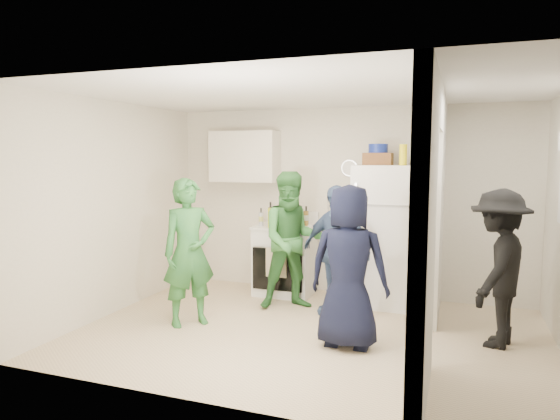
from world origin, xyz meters
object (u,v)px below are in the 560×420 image
Objects in this scene: blue_bowl at (378,148)px; yellow_cup_stack_top at (403,155)px; fridge at (384,235)px; person_denim at (336,250)px; person_navy at (349,266)px; wicker_basket at (378,159)px; person_green_center at (293,240)px; person_green_left at (189,252)px; person_nook at (499,268)px; stove at (285,260)px.

blue_bowl is 0.96× the size of yellow_cup_stack_top.
person_denim is (-0.47, -0.61, -0.11)m from fridge.
yellow_cup_stack_top is 1.84m from person_navy.
wicker_basket is 0.36m from yellow_cup_stack_top.
person_navy is at bearing -49.05° from person_denim.
wicker_basket is (-0.10, 0.05, 0.95)m from fridge.
blue_bowl reaches higher than fridge.
fridge is at bearing -1.27° from person_green_center.
person_green_left is 3.19m from person_nook.
person_navy is (0.35, -0.94, 0.03)m from person_denim.
blue_bowl reaches higher than person_denim.
stove is 0.55× the size of person_green_center.
stove is at bearing -179.05° from wicker_basket.
person_green_center is at bearing -0.51° from person_green_left.
person_denim is 0.96× the size of person_navy.
yellow_cup_stack_top is (0.22, -0.10, 1.00)m from fridge.
person_navy reaches higher than person_nook.
person_green_center reaches higher than person_navy.
person_green_left is at bearing -0.93° from person_navy.
yellow_cup_stack_top is (0.32, -0.15, -0.08)m from blue_bowl.
person_green_left is at bearing -110.99° from stove.
blue_bowl reaches higher than person_green_center.
person_green_left is at bearing -141.71° from fridge.
wicker_basket is 2.58m from person_green_left.
wicker_basket is (1.21, 0.02, 1.36)m from stove.
person_navy is at bearing -50.58° from person_nook.
person_navy is (-0.02, -1.60, -1.16)m from blue_bowl.
wicker_basket reaches higher than person_nook.
wicker_basket reaches higher than fridge.
person_denim is 0.99× the size of person_nook.
person_green_center is at bearing -47.54° from person_navy.
person_green_center is 2.33m from person_nook.
person_nook reaches higher than person_denim.
person_green_left reaches higher than person_navy.
person_denim is 1.00m from person_navy.
stove is at bearing -94.03° from person_nook.
person_green_center is (-0.92, -0.58, -0.99)m from wicker_basket.
person_denim is (1.43, 0.89, -0.05)m from person_green_left.
stove is 1.10m from person_denim.
blue_bowl is at bearing -89.82° from person_navy.
fridge is 0.96m from wicker_basket.
fridge is 2.42m from person_green_left.
yellow_cup_stack_top is 1.77m from person_nook.
person_navy is at bearing -77.21° from person_green_center.
blue_bowl is at bearing 154.89° from yellow_cup_stack_top.
stove is 0.61× the size of person_denim.
person_green_center is 1.36m from person_navy.
person_denim is at bearing -16.35° from person_green_left.
person_green_center is (0.29, -0.56, 0.37)m from stove.
wicker_basket is at bearing 154.89° from yellow_cup_stack_top.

